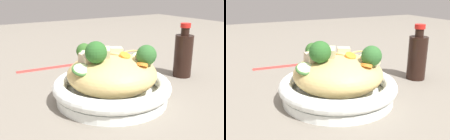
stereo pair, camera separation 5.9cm
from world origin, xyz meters
TOP-DOWN VIEW (x-y plane):
  - ground_plane at (0.00, 0.00)m, footprint 3.00×3.00m
  - serving_bowl at (0.00, 0.00)m, footprint 0.27×0.27m
  - noodle_heap at (-0.00, -0.00)m, footprint 0.21×0.21m
  - broccoli_florets at (-0.01, 0.01)m, footprint 0.20×0.16m
  - carrot_coins at (-0.01, -0.02)m, footprint 0.16×0.14m
  - zucchini_slices at (0.01, 0.02)m, footprint 0.12×0.20m
  - chicken_chunks at (-0.01, -0.00)m, footprint 0.11×0.16m
  - soy_sauce_bottle at (0.03, -0.27)m, footprint 0.05×0.05m
  - chopsticks_pair at (0.32, 0.04)m, footprint 0.03×0.21m

SIDE VIEW (x-z plane):
  - ground_plane at x=0.00m, z-range 0.00..0.00m
  - chopsticks_pair at x=0.32m, z-range 0.00..0.01m
  - serving_bowl at x=0.00m, z-range 0.00..0.05m
  - noodle_heap at x=0.00m, z-range 0.02..0.11m
  - soy_sauce_bottle at x=0.03m, z-range -0.01..0.14m
  - zucchini_slices at x=0.01m, z-range 0.08..0.11m
  - carrot_coins at x=-0.01m, z-range 0.09..0.12m
  - chicken_chunks at x=-0.01m, z-range 0.08..0.13m
  - broccoli_florets at x=-0.01m, z-range 0.08..0.15m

